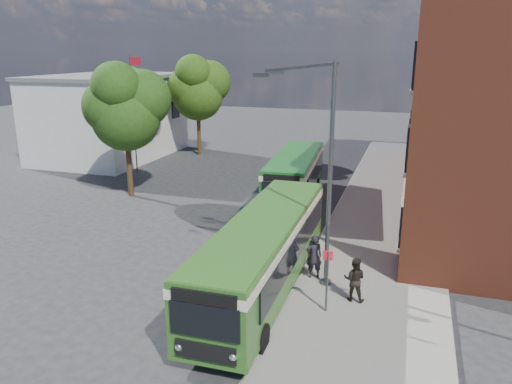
% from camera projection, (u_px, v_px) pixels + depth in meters
% --- Properties ---
extents(ground, '(120.00, 120.00, 0.00)m').
position_uv_depth(ground, '(225.00, 254.00, 23.93)').
color(ground, '#262628').
rests_on(ground, ground).
extents(pavement, '(6.00, 48.00, 0.15)m').
position_uv_depth(pavement, '(386.00, 215.00, 29.17)').
color(pavement, gray).
rests_on(pavement, ground).
extents(kerb_line, '(0.12, 48.00, 0.01)m').
position_uv_depth(kerb_line, '(334.00, 212.00, 30.09)').
color(kerb_line, beige).
rests_on(kerb_line, ground).
extents(white_building, '(9.40, 13.40, 7.30)m').
position_uv_depth(white_building, '(110.00, 116.00, 44.68)').
color(white_building, silver).
rests_on(white_building, ground).
extents(flagpole, '(0.95, 0.10, 9.00)m').
position_uv_depth(flagpole, '(134.00, 110.00, 38.12)').
color(flagpole, '#3D3F43').
rests_on(flagpole, ground).
extents(street_lamp, '(2.96, 2.38, 9.00)m').
position_uv_depth(street_lamp, '(321.00, 174.00, 19.36)').
color(street_lamp, '#3D3F43').
rests_on(street_lamp, ground).
extents(bus_stop_sign, '(0.35, 0.08, 2.52)m').
position_uv_depth(bus_stop_sign, '(327.00, 277.00, 18.02)').
color(bus_stop_sign, '#3D3F43').
rests_on(bus_stop_sign, ground).
extents(bus_front, '(2.76, 12.43, 3.02)m').
position_uv_depth(bus_front, '(264.00, 247.00, 19.89)').
color(bus_front, '#306120').
rests_on(bus_front, ground).
extents(bus_rear, '(3.35, 10.20, 3.02)m').
position_uv_depth(bus_rear, '(295.00, 173.00, 31.89)').
color(bus_rear, '#1D6223').
rests_on(bus_rear, ground).
extents(pedestrian_a, '(0.82, 0.72, 1.89)m').
position_uv_depth(pedestrian_a, '(314.00, 256.00, 20.86)').
color(pedestrian_a, black).
rests_on(pedestrian_a, pavement).
extents(pedestrian_b, '(0.86, 0.67, 1.74)m').
position_uv_depth(pedestrian_b, '(354.00, 279.00, 18.95)').
color(pedestrian_b, black).
rests_on(pedestrian_b, pavement).
extents(tree_left, '(5.20, 4.94, 8.78)m').
position_uv_depth(tree_left, '(125.00, 106.00, 31.72)').
color(tree_left, '#362313').
rests_on(tree_left, ground).
extents(tree_mid, '(4.85, 4.61, 8.18)m').
position_uv_depth(tree_mid, '(136.00, 99.00, 40.67)').
color(tree_mid, '#362313').
rests_on(tree_mid, ground).
extents(tree_right, '(5.36, 5.10, 9.05)m').
position_uv_depth(tree_right, '(198.00, 87.00, 44.80)').
color(tree_right, '#362313').
rests_on(tree_right, ground).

